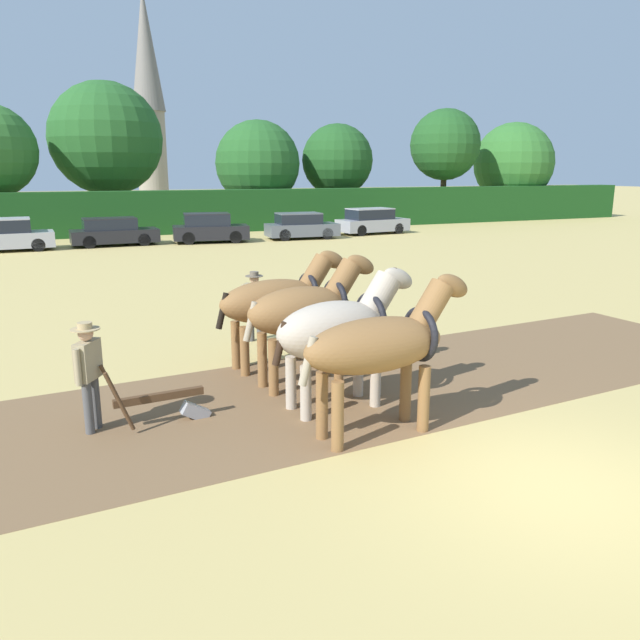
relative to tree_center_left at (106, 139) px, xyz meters
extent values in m
plane|color=tan|center=(1.75, -38.21, -5.78)|extent=(240.00, 240.00, 0.00)
cube|color=brown|center=(-3.96, -34.34, -5.78)|extent=(28.32, 6.55, 0.01)
cube|color=#194719|center=(1.75, -4.24, -4.47)|extent=(75.06, 1.51, 2.62)
cylinder|color=brown|center=(0.00, 0.00, -3.87)|extent=(0.44, 0.44, 3.83)
sphere|color=#235623|center=(0.00, 0.00, 0.01)|extent=(7.12, 7.12, 7.12)
cylinder|color=#423323|center=(9.82, -0.98, -4.44)|extent=(0.44, 0.44, 2.68)
sphere|color=#235623|center=(9.82, -0.98, -1.50)|extent=(5.85, 5.85, 5.85)
cylinder|color=#423323|center=(15.94, -0.88, -4.23)|extent=(0.44, 0.44, 3.10)
sphere|color=#1E4C1E|center=(15.94, -0.88, -1.25)|extent=(5.19, 5.19, 5.19)
cylinder|color=#4C3823|center=(24.25, -2.36, -3.66)|extent=(0.44, 0.44, 4.24)
sphere|color=#1E4C1E|center=(24.25, -2.36, -0.09)|extent=(5.29, 5.29, 5.29)
cylinder|color=#4C3823|center=(31.46, -1.63, -4.48)|extent=(0.44, 0.44, 2.61)
sphere|color=#2D6628|center=(31.46, -1.63, -1.40)|extent=(6.44, 6.44, 6.44)
cylinder|color=gray|center=(6.30, 22.95, -1.05)|extent=(2.95, 2.95, 9.47)
cone|color=slate|center=(6.30, 22.95, 9.48)|extent=(3.24, 3.24, 11.58)
ellipsoid|color=brown|center=(0.38, -35.89, -4.39)|extent=(2.35, 1.02, 0.81)
cylinder|color=brown|center=(1.10, -35.60, -5.27)|extent=(0.18, 0.18, 1.03)
cylinder|color=brown|center=(1.14, -36.07, -5.27)|extent=(0.18, 0.18, 1.03)
cylinder|color=brown|center=(-0.38, -35.71, -5.27)|extent=(0.18, 0.18, 1.03)
cylinder|color=brown|center=(-0.35, -36.18, -5.27)|extent=(0.18, 0.18, 1.03)
cylinder|color=brown|center=(1.35, -35.82, -3.92)|extent=(0.79, 0.44, 0.86)
ellipsoid|color=brown|center=(1.75, -35.79, -3.63)|extent=(0.70, 0.31, 0.54)
cube|color=gray|center=(1.53, -35.81, -3.74)|extent=(0.41, 0.11, 0.55)
cylinder|color=gray|center=(-0.71, -35.97, -4.47)|extent=(0.31, 0.14, 0.71)
torus|color=black|center=(1.18, -35.83, -4.32)|extent=(0.17, 0.84, 0.84)
ellipsoid|color=#B2A38E|center=(0.29, -34.65, -4.45)|extent=(2.07, 1.16, 0.96)
cylinder|color=#B2A38E|center=(0.91, -34.32, -5.33)|extent=(0.18, 0.18, 0.90)
cylinder|color=#B2A38E|center=(0.96, -34.88, -5.33)|extent=(0.18, 0.18, 0.90)
cylinder|color=#B2A38E|center=(-0.38, -34.42, -5.33)|extent=(0.18, 0.18, 0.90)
cylinder|color=#B2A38E|center=(-0.34, -34.98, -5.33)|extent=(0.18, 0.18, 0.90)
cylinder|color=#B2A38E|center=(1.13, -34.59, -3.97)|extent=(0.83, 0.51, 0.88)
ellipsoid|color=#B2A38E|center=(1.52, -34.56, -3.69)|extent=(0.70, 0.31, 0.54)
cube|color=black|center=(1.31, -34.57, -3.76)|extent=(0.40, 0.11, 0.53)
cylinder|color=black|center=(-0.66, -34.72, -4.55)|extent=(0.31, 0.14, 0.71)
torus|color=black|center=(0.98, -34.60, -4.38)|extent=(0.18, 0.98, 0.97)
ellipsoid|color=brown|center=(0.20, -33.41, -4.37)|extent=(2.08, 1.07, 0.88)
cylinder|color=brown|center=(0.83, -33.11, -5.27)|extent=(0.18, 0.18, 1.02)
cylinder|color=brown|center=(0.87, -33.61, -5.27)|extent=(0.18, 0.18, 1.02)
cylinder|color=brown|center=(-0.48, -33.20, -5.27)|extent=(0.18, 0.18, 1.02)
cylinder|color=brown|center=(-0.44, -33.71, -5.27)|extent=(0.18, 0.18, 1.02)
cylinder|color=brown|center=(1.05, -33.35, -3.90)|extent=(0.80, 0.47, 0.86)
ellipsoid|color=brown|center=(1.44, -33.32, -3.63)|extent=(0.70, 0.31, 0.54)
cube|color=gray|center=(1.22, -33.33, -3.72)|extent=(0.40, 0.11, 0.53)
cylinder|color=gray|center=(-0.76, -33.48, -4.47)|extent=(0.31, 0.14, 0.71)
torus|color=black|center=(0.90, -33.36, -4.31)|extent=(0.18, 0.90, 0.89)
ellipsoid|color=brown|center=(0.10, -32.17, -4.43)|extent=(2.26, 1.06, 0.86)
cylinder|color=brown|center=(0.80, -31.87, -5.30)|extent=(0.18, 0.18, 0.97)
cylinder|color=brown|center=(0.84, -32.36, -5.30)|extent=(0.18, 0.18, 0.97)
cylinder|color=brown|center=(-0.63, -31.97, -5.30)|extent=(0.18, 0.18, 0.97)
cylinder|color=brown|center=(-0.59, -32.47, -5.30)|extent=(0.18, 0.18, 0.97)
cylinder|color=brown|center=(1.04, -32.10, -3.97)|extent=(0.79, 0.46, 0.84)
ellipsoid|color=brown|center=(1.42, -32.07, -3.69)|extent=(0.70, 0.31, 0.54)
cube|color=black|center=(1.21, -32.09, -3.78)|extent=(0.40, 0.11, 0.52)
cylinder|color=black|center=(-0.94, -32.24, -4.52)|extent=(0.31, 0.14, 0.71)
torus|color=black|center=(0.87, -32.11, -4.36)|extent=(0.17, 0.88, 0.88)
cube|color=#4C331E|center=(-2.49, -34.23, -5.33)|extent=(1.39, 0.20, 0.12)
cube|color=#939399|center=(-1.94, -34.19, -5.68)|extent=(0.49, 0.23, 0.39)
cylinder|color=#4C331E|center=(-3.13, -34.08, -5.23)|extent=(0.40, 0.09, 0.96)
cylinder|color=#4C331E|center=(-3.10, -34.48, -5.23)|extent=(0.40, 0.09, 0.96)
cylinder|color=#4C4C4C|center=(-3.41, -33.99, -5.37)|extent=(0.14, 0.14, 0.83)
cylinder|color=#4C4C4C|center=(-3.53, -34.17, -5.37)|extent=(0.14, 0.14, 0.83)
cube|color=tan|center=(-3.47, -34.08, -4.66)|extent=(0.43, 0.51, 0.59)
sphere|color=tan|center=(-3.47, -34.08, -4.25)|extent=(0.22, 0.22, 0.22)
cylinder|color=tan|center=(-3.31, -33.84, -4.68)|extent=(0.09, 0.09, 0.55)
cylinder|color=tan|center=(-3.62, -34.32, -4.68)|extent=(0.09, 0.09, 0.55)
cylinder|color=tan|center=(-3.47, -34.08, -4.18)|extent=(0.43, 0.43, 0.02)
cylinder|color=tan|center=(-3.47, -34.08, -4.13)|extent=(0.21, 0.21, 0.10)
cylinder|color=#4C4C4C|center=(0.26, -30.12, -5.39)|extent=(0.14, 0.14, 0.79)
cylinder|color=#4C4C4C|center=(0.42, -30.25, -5.39)|extent=(0.14, 0.14, 0.79)
cube|color=tan|center=(0.34, -30.18, -4.71)|extent=(0.49, 0.44, 0.56)
sphere|color=tan|center=(0.34, -30.18, -4.32)|extent=(0.21, 0.21, 0.21)
cylinder|color=tan|center=(0.12, -30.01, -4.73)|extent=(0.09, 0.09, 0.53)
cylinder|color=tan|center=(0.56, -30.35, -4.73)|extent=(0.09, 0.09, 0.53)
cylinder|color=#665B4C|center=(0.34, -30.18, -4.25)|extent=(0.41, 0.41, 0.02)
cylinder|color=#665B4C|center=(0.34, -30.18, -4.20)|extent=(0.20, 0.20, 0.10)
cube|color=#A8A8B2|center=(-5.72, -9.71, -5.24)|extent=(4.16, 2.01, 0.73)
cube|color=black|center=(-5.93, -9.72, -4.57)|extent=(2.52, 1.76, 0.62)
cube|color=#A8A8B2|center=(-5.93, -9.72, -4.23)|extent=(2.52, 1.76, 0.06)
cylinder|color=black|center=(-4.49, -8.84, -5.46)|extent=(0.64, 0.25, 0.64)
cylinder|color=black|center=(-4.42, -10.47, -5.46)|extent=(0.64, 0.25, 0.64)
cube|color=black|center=(-0.75, -9.40, -5.27)|extent=(4.40, 1.91, 0.66)
cube|color=black|center=(-0.97, -9.40, -4.67)|extent=(2.66, 1.68, 0.54)
cube|color=black|center=(-0.97, -9.40, -4.37)|extent=(2.66, 1.68, 0.06)
cylinder|color=black|center=(0.57, -8.57, -5.46)|extent=(0.65, 0.24, 0.64)
cylinder|color=black|center=(0.62, -10.14, -5.46)|extent=(0.65, 0.24, 0.64)
cylinder|color=black|center=(-2.12, -8.65, -5.46)|extent=(0.65, 0.24, 0.64)
cylinder|color=black|center=(-2.08, -10.22, -5.46)|extent=(0.65, 0.24, 0.64)
cube|color=black|center=(4.18, -10.01, -5.23)|extent=(4.21, 2.27, 0.73)
cube|color=black|center=(3.98, -9.98, -4.56)|extent=(2.60, 1.87, 0.61)
cube|color=black|center=(3.98, -9.98, -4.23)|extent=(2.60, 1.87, 0.06)
cylinder|color=black|center=(5.52, -9.46, -5.45)|extent=(0.70, 0.32, 0.67)
cylinder|color=black|center=(5.30, -10.93, -5.45)|extent=(0.70, 0.32, 0.67)
cylinder|color=black|center=(3.06, -9.10, -5.45)|extent=(0.70, 0.32, 0.67)
cylinder|color=black|center=(2.85, -10.56, -5.45)|extent=(0.70, 0.32, 0.67)
cube|color=#565B66|center=(9.42, -10.24, -5.26)|extent=(4.18, 2.09, 0.68)
cube|color=black|center=(9.22, -10.23, -4.64)|extent=(2.55, 1.78, 0.56)
cube|color=#565B66|center=(9.22, -10.23, -4.33)|extent=(2.55, 1.78, 0.06)
cylinder|color=black|center=(10.74, -9.56, -5.45)|extent=(0.67, 0.27, 0.66)
cylinder|color=black|center=(10.61, -11.12, -5.45)|extent=(0.67, 0.27, 0.66)
cylinder|color=black|center=(8.23, -9.37, -5.45)|extent=(0.67, 0.27, 0.66)
cylinder|color=black|center=(8.11, -10.92, -5.45)|extent=(0.67, 0.27, 0.66)
cube|color=#9E9EA8|center=(14.48, -9.32, -5.24)|extent=(4.57, 2.26, 0.72)
cube|color=black|center=(14.26, -9.34, -4.58)|extent=(2.80, 1.89, 0.60)
cube|color=#9E9EA8|center=(14.26, -9.34, -4.25)|extent=(2.80, 1.89, 0.06)
cylinder|color=black|center=(15.75, -8.39, -5.45)|extent=(0.68, 0.29, 0.66)
cylinder|color=black|center=(15.92, -9.96, -5.45)|extent=(0.68, 0.29, 0.66)
cylinder|color=black|center=(13.04, -8.67, -5.45)|extent=(0.68, 0.29, 0.66)
cylinder|color=black|center=(13.20, -10.25, -5.45)|extent=(0.68, 0.29, 0.66)
camera|label=1|loc=(-3.80, -43.58, -1.90)|focal=35.00mm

